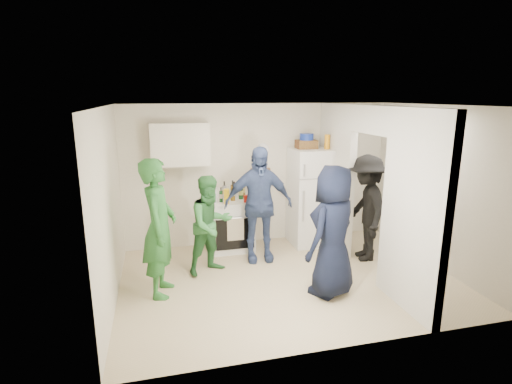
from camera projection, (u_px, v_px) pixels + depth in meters
floor at (288, 279)px, 5.87m from camera, size 4.80×4.80×0.00m
wall_back at (260, 174)px, 7.18m from camera, size 4.80×0.00×4.80m
wall_front at (345, 238)px, 3.98m from camera, size 4.80×0.00×4.80m
wall_left at (109, 208)px, 5.01m from camera, size 0.00×3.40×3.40m
wall_right at (438, 188)px, 6.14m from camera, size 0.00×3.40×3.40m
ceiling at (292, 106)px, 5.28m from camera, size 4.80×4.80×0.00m
partition_pier_back at (335, 177)px, 6.90m from camera, size 0.12×1.20×2.50m
partition_pier_front at (414, 213)px, 4.82m from camera, size 0.12×1.20×2.50m
partition_header at (373, 120)px, 5.61m from camera, size 0.12×1.00×0.40m
stove at (232, 225)px, 6.92m from camera, size 0.75×0.62×0.89m
upper_cabinet at (180, 144)px, 6.54m from camera, size 0.95×0.34×0.70m
fridge at (311, 197)px, 7.13m from camera, size 0.71×0.69×1.73m
wicker_basket at (306, 144)px, 6.94m from camera, size 0.35×0.25×0.15m
blue_bowl at (307, 137)px, 6.91m from camera, size 0.24×0.24×0.11m
yellow_cup_stack_top at (327, 142)px, 6.86m from camera, size 0.09×0.09×0.25m
wall_clock at (263, 149)px, 7.07m from camera, size 0.22×0.02×0.22m
spice_shelf at (260, 169)px, 7.11m from camera, size 0.35×0.08×0.03m
nook_window at (431, 160)px, 6.23m from camera, size 0.03×0.70×0.80m
nook_window_frame at (430, 160)px, 6.23m from camera, size 0.04×0.76×0.86m
nook_valance at (431, 138)px, 6.14m from camera, size 0.04×0.82×0.18m
yellow_cup_stack_stove at (226, 196)px, 6.55m from camera, size 0.09×0.09×0.25m
red_cup at (246, 199)px, 6.67m from camera, size 0.09×0.09×0.12m
person_green_left at (159, 228)px, 5.26m from camera, size 0.57×0.75×1.86m
person_green_center at (211, 225)px, 5.96m from camera, size 0.90×0.82×1.50m
person_denim at (258, 204)px, 6.38m from camera, size 1.13×0.53×1.87m
person_navy at (333, 231)px, 5.27m from camera, size 1.03×0.95×1.77m
person_nook at (366, 208)px, 6.43m from camera, size 0.86×1.22×1.73m
bottle_a at (213, 193)px, 6.81m from camera, size 0.06×0.06×0.25m
bottle_b at (221, 195)px, 6.66m from camera, size 0.06×0.06×0.25m
bottle_c at (224, 190)px, 6.90m from camera, size 0.07×0.07×0.30m
bottle_d at (233, 191)px, 6.75m from camera, size 0.08×0.08×0.33m
bottle_e at (234, 190)px, 6.96m from camera, size 0.07×0.07×0.28m
bottle_f at (241, 191)px, 6.86m from camera, size 0.08×0.08×0.29m
bottle_g at (243, 188)px, 6.98m from camera, size 0.07×0.07×0.32m
bottle_h at (215, 194)px, 6.61m from camera, size 0.07×0.07×0.30m
bottle_i at (233, 190)px, 6.86m from camera, size 0.07×0.07×0.33m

